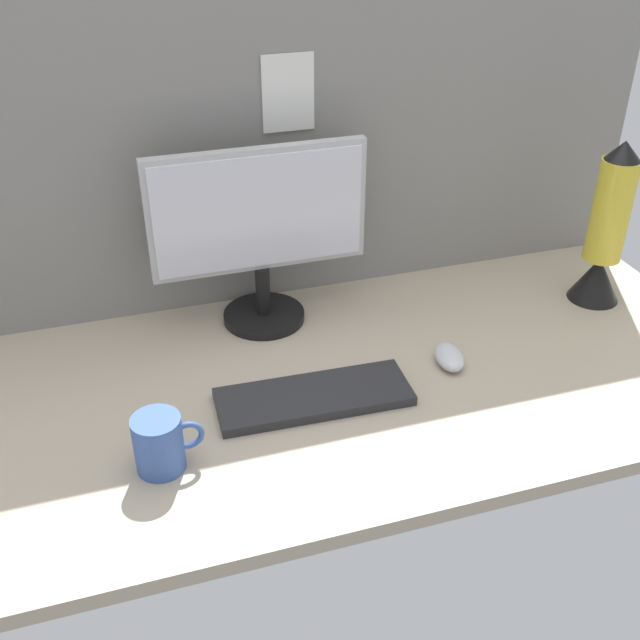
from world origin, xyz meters
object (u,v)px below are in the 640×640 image
Objects in this scene: monitor at (259,228)px; lava_lamp at (605,236)px; keyboard at (314,397)px; mouse at (449,357)px; mug_ceramic_blue at (160,443)px.

lava_lamp is (75.51, -14.48, -6.24)cm from monitor.
keyboard is at bearing -86.52° from monitor.
mouse is at bearing -41.99° from monitor.
mouse is at bearing -161.98° from lava_lamp.
monitor reaches higher than mouse.
lava_lamp is at bearing 27.95° from mouse.
mug_ceramic_blue is at bearing -123.88° from monitor.
keyboard is (1.96, -32.12, -21.14)cm from monitor.
keyboard is at bearing -163.52° from mouse.
monitor is 52.88cm from mug_ceramic_blue.
monitor is 77.14cm from lava_lamp.
mouse is 48.05cm from lava_lamp.
monitor is 3.85× the size of mug_ceramic_blue.
keyboard is 3.85× the size of mouse.
mouse is (31.87, -28.68, -20.44)cm from monitor.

